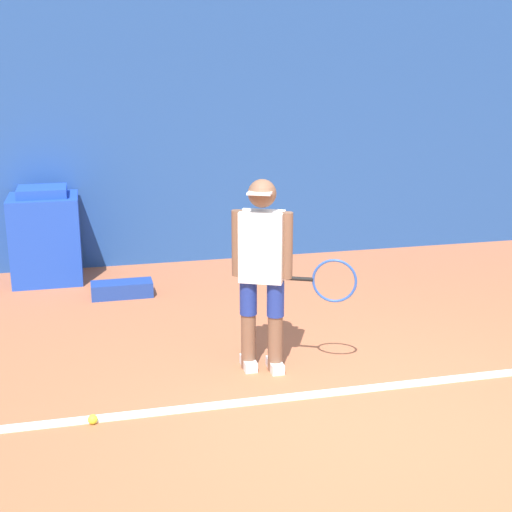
{
  "coord_description": "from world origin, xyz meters",
  "views": [
    {
      "loc": [
        -1.83,
        -4.11,
        2.45
      ],
      "look_at": [
        -0.53,
        1.29,
        0.9
      ],
      "focal_mm": 50.0,
      "sensor_mm": 36.0,
      "label": 1
    }
  ],
  "objects": [
    {
      "name": "back_wall",
      "position": [
        0.0,
        4.47,
        1.59
      ],
      "size": [
        24.0,
        0.1,
        3.19
      ],
      "color": "#234C99",
      "rests_on": "ground_plane"
    },
    {
      "name": "tennis_ball",
      "position": [
        -1.89,
        0.48,
        0.03
      ],
      "size": [
        0.07,
        0.07,
        0.07
      ],
      "color": "#D1E533",
      "rests_on": "ground_plane"
    },
    {
      "name": "tennis_player",
      "position": [
        -0.51,
        1.09,
        0.86
      ],
      "size": [
        0.91,
        0.49,
        1.56
      ],
      "rotation": [
        0.0,
        0.0,
        -0.43
      ],
      "color": "brown",
      "rests_on": "ground_plane"
    },
    {
      "name": "covered_chair",
      "position": [
        -2.31,
        4.02,
        0.51
      ],
      "size": [
        0.76,
        0.71,
        1.07
      ],
      "color": "blue",
      "rests_on": "ground_plane"
    },
    {
      "name": "ground_plane",
      "position": [
        0.0,
        0.0,
        0.0
      ],
      "size": [
        24.0,
        24.0,
        0.0
      ],
      "primitive_type": "plane",
      "color": "#B76642"
    },
    {
      "name": "court_baseline",
      "position": [
        0.0,
        0.54,
        0.01
      ],
      "size": [
        21.6,
        0.1,
        0.01
      ],
      "color": "white",
      "rests_on": "ground_plane"
    },
    {
      "name": "equipment_bag",
      "position": [
        -1.53,
        3.22,
        0.08
      ],
      "size": [
        0.64,
        0.26,
        0.16
      ],
      "color": "#1E3D99",
      "rests_on": "ground_plane"
    }
  ]
}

